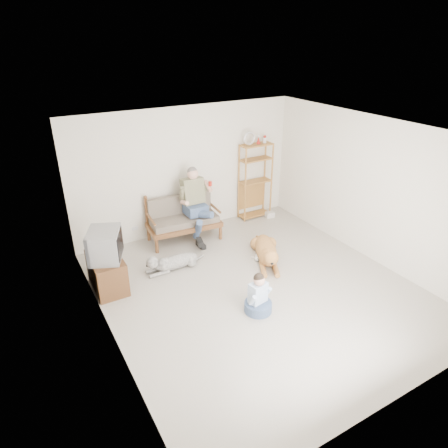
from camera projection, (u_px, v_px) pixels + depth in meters
floor at (258, 289)px, 6.91m from camera, size 5.50×5.50×0.00m
ceiling at (265, 133)px, 5.73m from camera, size 5.50×5.50×0.00m
wall_back at (187, 171)px, 8.47m from camera, size 5.00×0.00×5.00m
wall_front at (411, 314)px, 4.18m from camera, size 5.00×0.00×5.00m
wall_left at (103, 258)px, 5.20m from camera, size 0.00×5.50×5.50m
wall_right at (371, 190)px, 7.44m from camera, size 0.00×5.50×5.50m
loveseat at (183, 218)px, 8.39m from camera, size 1.55×0.83×0.95m
man at (197, 210)px, 8.19m from camera, size 0.59×0.85×1.37m
etagere at (255, 180)px, 9.23m from camera, size 0.78×0.34×2.06m
book_stack at (270, 215)px, 9.55m from camera, size 0.22×0.17×0.13m
tv_stand at (107, 273)px, 6.82m from camera, size 0.50×0.90×0.60m
crt_tv at (105, 245)px, 6.55m from camera, size 0.70×0.77×0.51m
wall_outlet at (135, 228)px, 8.35m from camera, size 0.12×0.02×0.08m
golden_retriever at (267, 252)px, 7.67m from camera, size 0.86×1.49×0.49m
shaggy_dog at (171, 262)px, 7.41m from camera, size 1.25×0.32×0.37m
terrier at (267, 258)px, 7.67m from camera, size 0.35×0.50×0.21m
child at (258, 298)px, 6.26m from camera, size 0.44×0.44×0.70m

